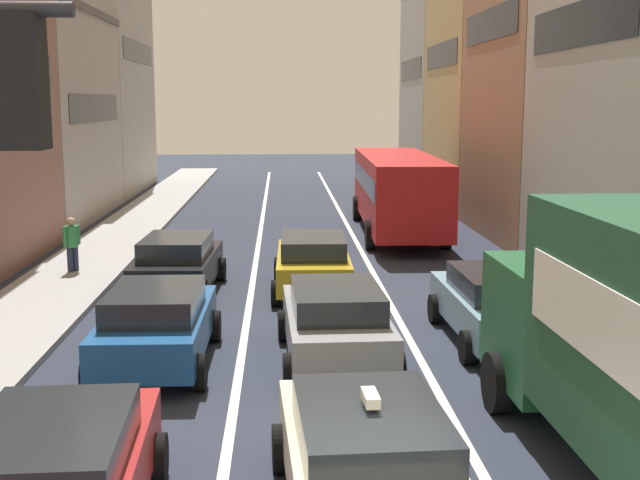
% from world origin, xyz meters
% --- Properties ---
extents(sidewalk_left, '(2.60, 64.00, 0.14)m').
position_xyz_m(sidewalk_left, '(-6.70, 20.00, 0.07)').
color(sidewalk_left, '#9B9B9B').
rests_on(sidewalk_left, ground).
extents(lane_stripe_left, '(0.16, 60.00, 0.01)m').
position_xyz_m(lane_stripe_left, '(-1.70, 20.00, 0.01)').
color(lane_stripe_left, silver).
rests_on(lane_stripe_left, ground).
extents(lane_stripe_right, '(0.16, 60.00, 0.01)m').
position_xyz_m(lane_stripe_right, '(1.70, 20.00, 0.01)').
color(lane_stripe_right, silver).
rests_on(lane_stripe_right, ground).
extents(building_row_right, '(7.20, 43.90, 13.91)m').
position_xyz_m(building_row_right, '(9.90, 22.76, 6.22)').
color(building_row_right, '#B2ADA3').
rests_on(building_row_right, ground).
extents(taxi_centre_lane_front, '(2.23, 4.38, 1.66)m').
position_xyz_m(taxi_centre_lane_front, '(0.05, 1.57, 0.80)').
color(taxi_centre_lane_front, beige).
rests_on(taxi_centre_lane_front, ground).
extents(sedan_left_lane_front, '(2.19, 4.36, 1.49)m').
position_xyz_m(sedan_left_lane_front, '(-3.38, 1.27, 0.80)').
color(sedan_left_lane_front, '#A51E1E').
rests_on(sedan_left_lane_front, ground).
extents(sedan_centre_lane_second, '(2.17, 4.35, 1.49)m').
position_xyz_m(sedan_centre_lane_second, '(0.08, 7.61, 0.80)').
color(sedan_centre_lane_second, gray).
rests_on(sedan_centre_lane_second, ground).
extents(wagon_left_lane_second, '(2.10, 4.32, 1.49)m').
position_xyz_m(wagon_left_lane_second, '(-3.22, 7.63, 0.80)').
color(wagon_left_lane_second, '#194C8C').
rests_on(wagon_left_lane_second, ground).
extents(hatchback_centre_lane_third, '(2.12, 4.33, 1.49)m').
position_xyz_m(hatchback_centre_lane_third, '(-0.11, 13.40, 0.80)').
color(hatchback_centre_lane_third, '#B29319').
rests_on(hatchback_centre_lane_third, ground).
extents(sedan_left_lane_third, '(2.20, 4.37, 1.49)m').
position_xyz_m(sedan_left_lane_third, '(-3.54, 13.45, 0.80)').
color(sedan_left_lane_third, black).
rests_on(sedan_left_lane_third, ground).
extents(sedan_right_lane_behind_truck, '(2.14, 4.34, 1.49)m').
position_xyz_m(sedan_right_lane_behind_truck, '(3.42, 8.85, 0.80)').
color(sedan_right_lane_behind_truck, '#759EB7').
rests_on(sedan_right_lane_behind_truck, ground).
extents(bus_mid_queue_primary, '(3.03, 10.57, 2.90)m').
position_xyz_m(bus_mid_queue_primary, '(3.35, 22.66, 1.76)').
color(bus_mid_queue_primary, '#B21919').
rests_on(bus_mid_queue_primary, ground).
extents(pedestrian_near_kerb, '(0.39, 0.43, 1.66)m').
position_xyz_m(pedestrian_near_kerb, '(-6.75, 15.76, 0.95)').
color(pedestrian_near_kerb, '#262D47').
rests_on(pedestrian_near_kerb, ground).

